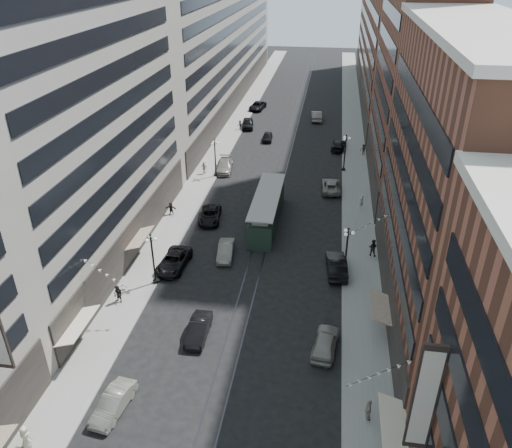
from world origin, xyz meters
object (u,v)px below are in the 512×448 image
Objects in this scene: lamppost_se_mid at (345,151)px; pedestrian_7 at (373,248)px; car_2 at (174,261)px; car_extra_0 at (226,251)px; car_extra_1 at (258,106)px; pedestrian_9 at (364,150)px; streetcar at (267,210)px; pedestrian_4 at (368,410)px; pedestrian_8 at (361,201)px; lamppost_sw_far at (153,257)px; lamppost_se_far at (346,251)px; car_9 at (248,123)px; pedestrian_1 at (25,437)px; car_8 at (225,166)px; car_14 at (316,116)px; pedestrian_5 at (171,208)px; pedestrian_2 at (118,294)px; car_7 at (210,215)px; pedestrian_6 at (204,168)px; car_12 at (339,145)px; car_11 at (331,186)px; car_10 at (336,265)px; car_13 at (267,137)px; pedestrian_extra_0 at (240,125)px; car_4 at (325,342)px; car_1 at (113,403)px; lamppost_sw_mid at (215,157)px; car_5 at (199,329)px.

pedestrian_7 is (2.97, -23.67, -1.97)m from lamppost_se_mid.
car_2 is 5.64m from car_extra_0.
pedestrian_9 is at bearing -41.03° from car_extra_1.
pedestrian_4 is at bearing -68.74° from streetcar.
pedestrian_9 is (1.01, 19.31, -0.05)m from pedestrian_8.
lamppost_sw_far is 3.99m from car_2.
car_9 is at bearing 110.80° from lamppost_se_far.
car_8 is (3.11, 48.51, -0.23)m from pedestrian_1.
pedestrian_5 is (-16.04, -42.69, 0.04)m from car_14.
lamppost_se_far reaches higher than pedestrian_4.
pedestrian_2 is 66.31m from car_extra_1.
lamppost_sw_far is at bearing -106.46° from car_7.
pedestrian_6 reaches higher than car_extra_1.
pedestrian_1 is (-20.71, -23.15, -2.06)m from lamppost_se_far.
lamppost_se_mid is 25.68m from car_14.
car_12 is at bearing -36.14° from car_9.
car_extra_0 is (-10.83, -18.63, -0.00)m from car_11.
car_extra_1 is at bearing -79.59° from car_10.
car_14 is at bearing -120.36° from pedestrian_8.
lamppost_se_mid is 29.03m from car_extra_0.
car_10 is (15.32, -9.10, 0.15)m from car_7.
pedestrian_7 reaches higher than pedestrian_9.
car_13 is at bearing 108.15° from lamppost_se_far.
pedestrian_6 is at bearing -167.67° from lamppost_se_mid.
car_9 is at bearing -152.04° from pedestrian_extra_0.
pedestrian_1 is at bearing -100.82° from car_8.
pedestrian_5 reaches higher than car_4.
car_extra_0 is at bearing 171.21° from lamppost_se_far.
pedestrian_7 reaches higher than car_1.
streetcar is 7.61× the size of pedestrian_9.
car_2 is at bearing 101.33° from car_1.
pedestrian_7 reaches higher than car_13.
lamppost_sw_far reaches higher than car_11.
pedestrian_2 is (-20.73, -7.56, -2.04)m from lamppost_se_far.
car_11 is (18.97, 43.72, -0.29)m from pedestrian_1.
car_10 is 19.93m from car_11.
car_1 is 0.98× the size of car_extra_0.
car_14 is 1.20× the size of car_extra_0.
car_4 is 2.60× the size of pedestrian_4.
lamppost_sw_mid is at bearing 92.73° from car_7.
pedestrian_5 is (-12.02, 0.22, -0.78)m from streetcar.
car_8 is (-5.33, 36.16, 0.07)m from car_5.
streetcar is 2.40× the size of car_8.
lamppost_sw_far reaches higher than car_2.
car_2 is (0.95, 3.10, -2.33)m from lamppost_sw_far.
lamppost_se_far is 22.16m from pedestrian_2.
pedestrian_2 is at bearing 108.51° from pedestrian_6.
car_7 is at bearing -176.87° from streetcar.
pedestrian_2 is at bearing -123.23° from lamppost_sw_far.
lamppost_sw_far is 44.93m from car_12.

